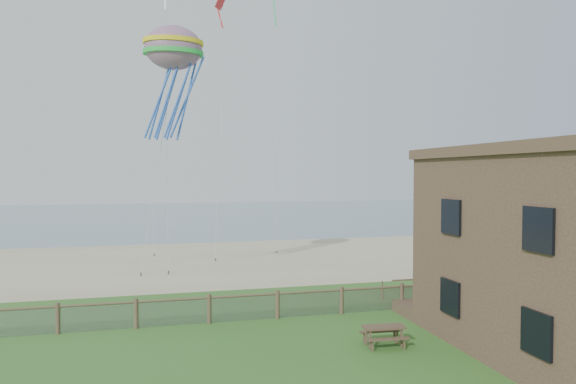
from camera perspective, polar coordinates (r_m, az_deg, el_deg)
The scene contains 9 objects.
ground at distance 17.84m, azimuth 3.43°, elevation -18.96°, with size 160.00×160.00×0.00m, color #316221.
sand_beach at distance 38.74m, azimuth -6.55°, elevation -7.49°, with size 72.00×20.00×0.02m, color tan.
ocean at distance 82.28m, azimuth -10.64°, elevation -2.48°, with size 160.00×68.00×0.02m, color slate.
chainlink_fence at distance 23.20m, azimuth -1.17°, elevation -12.56°, with size 36.20×0.20×1.25m, color brown, non-canonical shape.
motel_deck at distance 28.27m, azimuth 26.48°, elevation -10.73°, with size 15.00×2.00×0.50m, color brown.
picnic_table at distance 20.05m, azimuth 10.60°, elevation -15.61°, with size 1.55×1.17×0.66m, color brown, non-canonical shape.
octopus_kite at distance 30.56m, azimuth -12.58°, elevation 12.08°, with size 3.40×2.40×7.00m, color #FF4D28, non-canonical shape.
kite_red at distance 35.39m, azimuth -7.48°, elevation 19.65°, with size 1.04×0.70×1.87m, color red, non-canonical shape.
kite_green at distance 38.72m, azimuth -1.30°, elevation 20.43°, with size 1.04×0.70×2.78m, color #31BB69, non-canonical shape.
Camera 1 is at (-5.05, -15.88, 6.38)m, focal length 32.00 mm.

